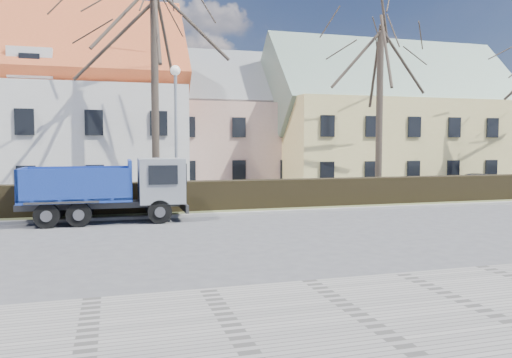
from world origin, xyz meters
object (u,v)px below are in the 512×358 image
object	(u,v)px
streetlight	(176,137)
parked_car_b	(482,183)
dump_truck	(100,189)
cart_frame	(71,213)

from	to	relation	value
streetlight	parked_car_b	world-z (taller)	streetlight
streetlight	parked_car_b	size ratio (longest dim) A/B	1.63
dump_truck	parked_car_b	size ratio (longest dim) A/B	1.56
dump_truck	cart_frame	xyz separation A→B (m)	(-1.11, 0.68, -0.98)
cart_frame	parked_car_b	xyz separation A→B (m)	(23.91, 5.34, 0.30)
cart_frame	parked_car_b	world-z (taller)	parked_car_b
dump_truck	streetlight	distance (m)	4.81
streetlight	parked_car_b	bearing A→B (deg)	9.23
dump_truck	cart_frame	world-z (taller)	dump_truck
parked_car_b	dump_truck	bearing A→B (deg)	100.99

